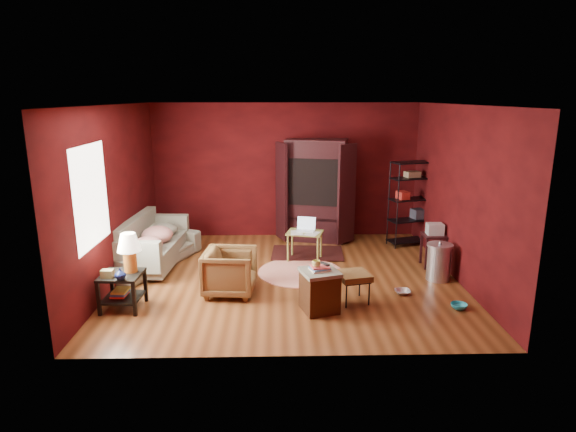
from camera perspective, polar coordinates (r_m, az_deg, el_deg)
name	(u,v)px	position (r m, az deg, el deg)	size (l,w,h in m)	color
room	(286,195)	(7.65, -0.26, 2.53)	(5.54, 5.04, 2.84)	brown
sofa	(151,244)	(8.83, -15.95, -3.17)	(2.04, 0.60, 0.80)	gray
armchair	(230,270)	(7.36, -6.88, -6.33)	(0.74, 0.70, 0.77)	black
pet_bowl_steel	(403,286)	(7.58, 13.46, -8.11)	(0.24, 0.06, 0.24)	silver
pet_bowl_turquoise	(459,301)	(7.31, 19.65, -9.47)	(0.23, 0.07, 0.23)	#2AB0C5
vase	(120,274)	(6.92, -19.27, -6.52)	(0.15, 0.16, 0.15)	#0D1441
mug	(316,263)	(6.60, 3.38, -5.57)	(0.11, 0.09, 0.11)	#D7CE69
side_table	(126,264)	(7.13, -18.70, -5.39)	(0.57, 0.57, 1.08)	black
sofa_cushions	(152,244)	(8.79, -15.82, -3.27)	(0.90, 1.97, 0.80)	gray
hamper	(320,290)	(6.78, 3.76, -8.72)	(0.61, 0.61, 0.68)	#4A2411
footstool	(354,277)	(7.08, 7.79, -7.16)	(0.52, 0.52, 0.45)	black
rug_round	(300,272)	(8.28, 1.46, -6.65)	(1.85, 1.85, 0.01)	#FAE6D0
rug_oriental	(307,253)	(9.21, 2.32, -4.38)	(1.40, 0.98, 0.01)	#451412
laptop_desk	(305,235)	(8.74, 2.02, -2.23)	(0.72, 0.61, 0.78)	olive
tv_armoire	(316,188)	(9.88, 3.29, 3.29)	(1.60, 1.09, 2.09)	black
wire_shelving	(411,200)	(9.84, 14.40, 1.88)	(0.90, 0.59, 1.69)	black
small_stand	(434,234)	(8.77, 16.97, -2.11)	(0.40, 0.40, 0.78)	black
trash_can	(439,262)	(8.24, 17.44, -5.19)	(0.53, 0.53, 0.65)	silver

